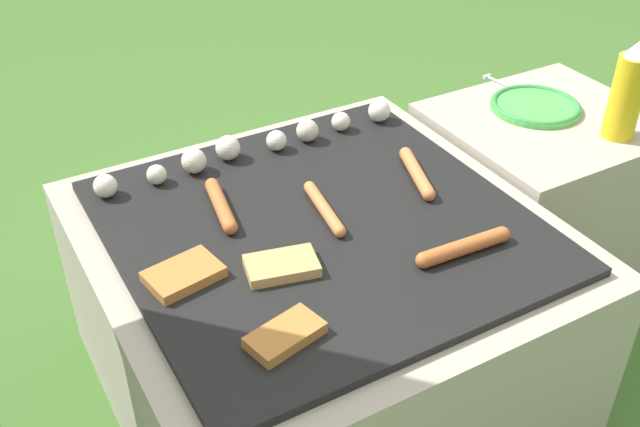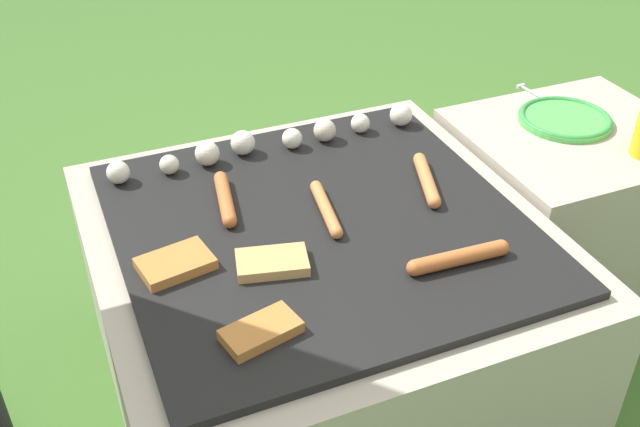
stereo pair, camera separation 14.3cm
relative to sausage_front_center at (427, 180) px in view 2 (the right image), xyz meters
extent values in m
plane|color=#3D6628|center=(-0.25, -0.04, -0.47)|extent=(14.00, 14.00, 0.00)
cube|color=#A89E8C|center=(-0.25, -0.04, -0.25)|extent=(0.86, 0.86, 0.44)
cube|color=black|center=(-0.25, -0.04, -0.02)|extent=(0.76, 0.76, 0.02)
cube|color=#A89E8C|center=(0.44, 0.06, -0.24)|extent=(0.51, 0.47, 0.46)
cylinder|color=#C6753D|center=(0.00, 0.00, 0.00)|extent=(0.08, 0.17, 0.03)
sphere|color=#C6753D|center=(-0.03, -0.08, 0.00)|extent=(0.03, 0.03, 0.03)
sphere|color=#C6753D|center=(0.03, 0.08, 0.00)|extent=(0.03, 0.03, 0.03)
cylinder|color=#B7602D|center=(-0.41, 0.09, 0.00)|extent=(0.06, 0.16, 0.03)
sphere|color=#B7602D|center=(-0.42, 0.01, 0.00)|extent=(0.03, 0.03, 0.03)
sphere|color=#B7602D|center=(-0.39, 0.17, 0.00)|extent=(0.03, 0.03, 0.03)
cylinder|color=#B7602D|center=(-0.08, -0.25, 0.00)|extent=(0.17, 0.04, 0.03)
sphere|color=#B7602D|center=(-0.16, -0.25, 0.00)|extent=(0.03, 0.03, 0.03)
sphere|color=#B7602D|center=(0.01, -0.26, 0.00)|extent=(0.03, 0.03, 0.03)
cylinder|color=#C6753D|center=(-0.23, -0.01, 0.00)|extent=(0.05, 0.17, 0.02)
sphere|color=#C6753D|center=(-0.22, 0.07, 0.00)|extent=(0.02, 0.02, 0.02)
sphere|color=#C6753D|center=(-0.25, -0.10, 0.00)|extent=(0.02, 0.02, 0.02)
cube|color=#B27033|center=(-0.46, -0.29, 0.00)|extent=(0.13, 0.09, 0.02)
cube|color=tan|center=(-0.39, -0.13, 0.00)|extent=(0.14, 0.11, 0.02)
cube|color=#B27033|center=(-0.54, -0.07, 0.00)|extent=(0.14, 0.11, 0.02)
sphere|color=silver|center=(-0.58, 0.26, 0.01)|extent=(0.05, 0.05, 0.05)
sphere|color=beige|center=(-0.48, 0.25, 0.01)|extent=(0.04, 0.04, 0.04)
sphere|color=beige|center=(-0.39, 0.26, 0.01)|extent=(0.05, 0.05, 0.05)
sphere|color=silver|center=(-0.31, 0.27, 0.01)|extent=(0.05, 0.05, 0.05)
sphere|color=silver|center=(-0.20, 0.25, 0.01)|extent=(0.05, 0.05, 0.05)
sphere|color=beige|center=(-0.12, 0.26, 0.01)|extent=(0.05, 0.05, 0.05)
sphere|color=silver|center=(-0.03, 0.26, 0.01)|extent=(0.04, 0.04, 0.04)
sphere|color=silver|center=(0.07, 0.26, 0.01)|extent=(0.05, 0.05, 0.05)
cylinder|color=#4CB24C|center=(0.44, 0.12, -0.01)|extent=(0.22, 0.22, 0.01)
torus|color=#338C3F|center=(0.44, 0.12, 0.00)|extent=(0.22, 0.22, 0.01)
cylinder|color=silver|center=(0.47, 0.23, -0.01)|extent=(0.03, 0.19, 0.01)
cube|color=silver|center=(0.46, 0.32, -0.01)|extent=(0.02, 0.01, 0.01)
camera|label=1|loc=(-0.84, -1.06, 0.82)|focal=42.00mm
camera|label=2|loc=(-0.71, -1.12, 0.82)|focal=42.00mm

